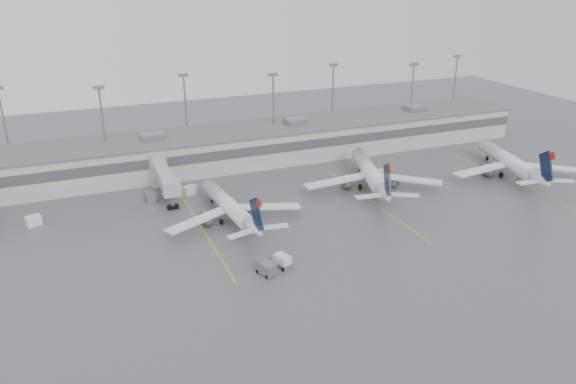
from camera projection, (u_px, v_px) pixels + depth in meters
name	position (u px, v px, depth m)	size (l,w,h in m)	color
ground	(353.00, 275.00, 86.65)	(260.00, 260.00, 0.00)	#4D4D4F
terminal	(238.00, 146.00, 134.79)	(152.00, 17.00, 9.45)	#ABABA6
light_masts	(230.00, 109.00, 136.81)	(142.40, 8.00, 20.60)	gray
jet_bridge_right	(162.00, 174.00, 117.13)	(4.00, 17.20, 7.00)	#A0A2A5
stand_markings	(293.00, 215.00, 107.22)	(105.25, 40.00, 0.01)	gold
jet_mid_left	(230.00, 207.00, 103.68)	(26.38, 29.66, 9.59)	silver
jet_mid_right	(371.00, 173.00, 119.29)	(28.20, 32.12, 10.74)	silver
jet_far_right	(511.00, 162.00, 126.22)	(28.30, 32.16, 10.65)	silver
baggage_tug	(282.00, 262.00, 88.65)	(2.91, 3.61, 2.02)	white
baggage_cart	(266.00, 268.00, 86.40)	(2.76, 3.55, 2.01)	slate
gse_uld_a	(33.00, 221.00, 102.81)	(2.61, 1.74, 1.85)	white
gse_uld_b	(189.00, 190.00, 116.95)	(2.55, 1.70, 1.80)	white
gse_uld_c	(382.00, 173.00, 126.68)	(2.32, 1.55, 1.65)	white
gse_loader	(150.00, 197.00, 113.44)	(1.84, 2.95, 1.84)	slate
cone_b	(208.00, 193.00, 116.83)	(0.38, 0.38, 0.61)	#DE6604
cone_c	(320.00, 178.00, 125.04)	(0.42, 0.42, 0.67)	#DE6604
cone_d	(460.00, 159.00, 137.57)	(0.50, 0.50, 0.80)	#DE6604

